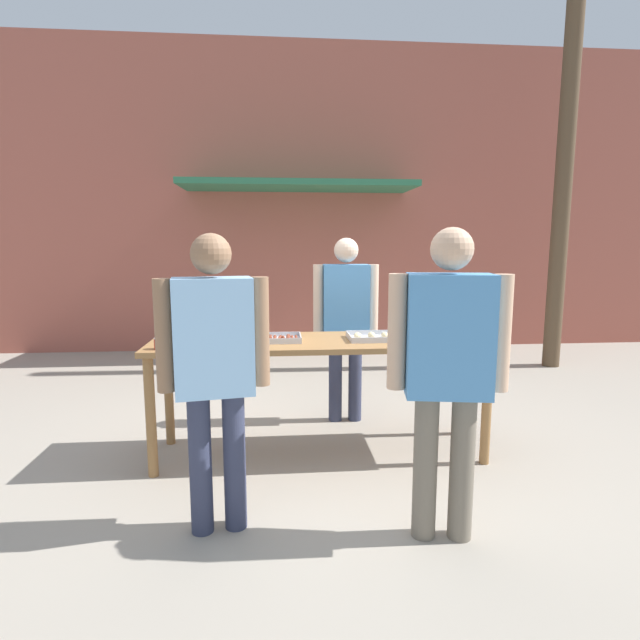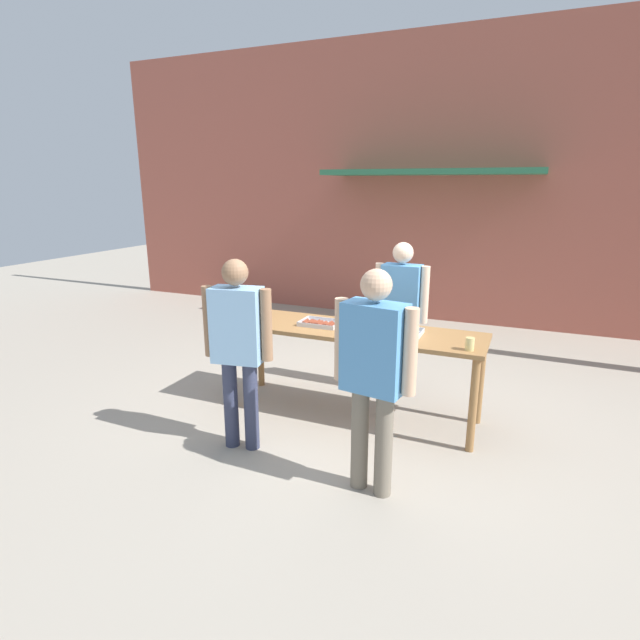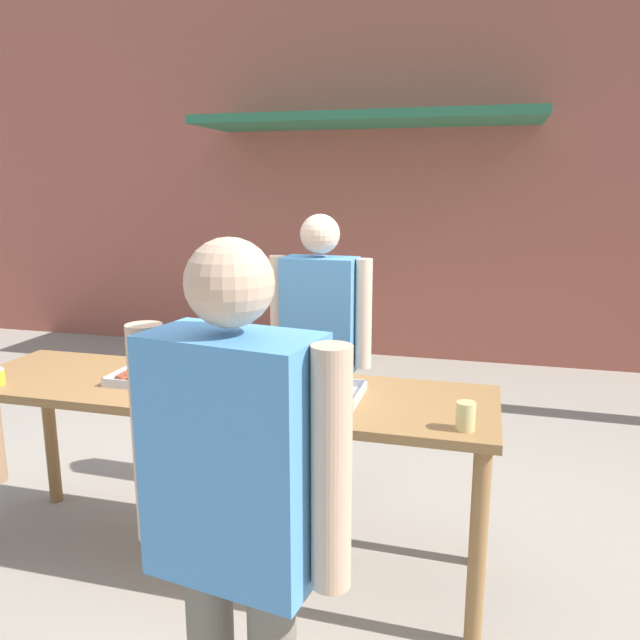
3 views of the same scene
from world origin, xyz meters
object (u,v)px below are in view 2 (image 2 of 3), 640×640
person_customer_holding_hotdog (238,339)px  beer_cup (470,344)px  person_server_behind_table (401,305)px  person_customer_with_cup (374,365)px  food_tray_sausages (320,323)px  condiment_jar_mustard (239,318)px  condiment_jar_ketchup (248,320)px  food_tray_buns (398,332)px

person_customer_holding_hotdog → beer_cup: bearing=-166.5°
person_server_behind_table → person_customer_with_cup: (0.28, -1.88, 0.01)m
food_tray_sausages → condiment_jar_mustard: 0.81m
food_tray_sausages → condiment_jar_ketchup: size_ratio=4.85×
condiment_jar_mustard → person_customer_with_cup: size_ratio=0.05×
food_tray_sausages → condiment_jar_ketchup: bearing=-161.6°
beer_cup → person_customer_holding_hotdog: bearing=-157.0°
food_tray_sausages → food_tray_buns: (0.78, 0.00, 0.00)m
person_customer_holding_hotdog → person_server_behind_table: bearing=-128.7°
food_tray_sausages → person_server_behind_table: person_server_behind_table is taller
food_tray_buns → beer_cup: bearing=-18.6°
food_tray_buns → person_server_behind_table: bearing=102.1°
food_tray_sausages → condiment_jar_ketchup: condiment_jar_ketchup is taller
food_tray_sausages → beer_cup: (1.45, -0.22, 0.04)m
person_server_behind_table → condiment_jar_mustard: bearing=-144.4°
food_tray_buns → person_customer_with_cup: person_customer_with_cup is taller
condiment_jar_ketchup → person_server_behind_table: 1.62m
food_tray_buns → condiment_jar_ketchup: (-1.46, -0.23, 0.02)m
food_tray_sausages → person_customer_holding_hotdog: 1.03m
beer_cup → person_customer_holding_hotdog: size_ratio=0.07×
beer_cup → person_customer_holding_hotdog: person_customer_holding_hotdog is taller
condiment_jar_mustard → person_customer_holding_hotdog: person_customer_holding_hotdog is taller
beer_cup → person_server_behind_table: 1.26m
food_tray_buns → person_customer_holding_hotdog: (-1.10, -0.98, 0.08)m
condiment_jar_ketchup → person_customer_holding_hotdog: bearing=-64.4°
food_tray_sausages → condiment_jar_ketchup: (-0.68, -0.23, 0.02)m
food_tray_buns → beer_cup: size_ratio=4.10×
food_tray_buns → person_server_behind_table: 0.74m
condiment_jar_mustard → person_customer_holding_hotdog: 0.88m
person_customer_holding_hotdog → condiment_jar_mustard: bearing=-68.0°
person_customer_with_cup → person_customer_holding_hotdog: bearing=0.9°
condiment_jar_ketchup → beer_cup: 2.13m
person_server_behind_table → condiment_jar_ketchup: bearing=-142.3°
food_tray_buns → condiment_jar_mustard: 1.58m
condiment_jar_mustard → condiment_jar_ketchup: 0.10m
food_tray_sausages → person_customer_with_cup: person_customer_with_cup is taller
condiment_jar_mustard → food_tray_sausages: bearing=16.1°
food_tray_buns → person_customer_holding_hotdog: 1.48m
person_customer_with_cup → food_tray_buns: bearing=-74.7°
food_tray_sausages → beer_cup: 1.47m
condiment_jar_mustard → person_server_behind_table: 1.70m
food_tray_buns → person_customer_holding_hotdog: size_ratio=0.27×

